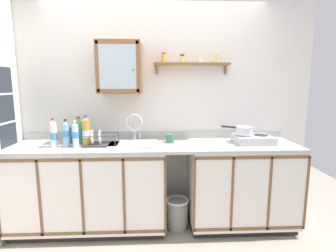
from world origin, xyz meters
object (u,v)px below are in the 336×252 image
hot_plate_stove (253,139)px  bottle_juice_amber_4 (86,132)px  sink (134,144)px  bottle_soda_green_1 (79,131)px  wall_cabinet (120,68)px  bottle_water_clear_0 (75,135)px  bottle_water_blue_3 (66,134)px  bottle_opaque_white_5 (54,134)px  bottle_detergent_teal_2 (68,134)px  trash_bin (177,213)px  saucepan (244,130)px  mug (170,138)px  dish_rack (100,142)px

hot_plate_stove → bottle_juice_amber_4: bearing=-178.8°
sink → bottle_soda_green_1: bearing=176.7°
wall_cabinet → sink: bearing=-41.3°
bottle_soda_green_1 → hot_plate_stove: bearing=-2.1°
bottle_water_clear_0 → bottle_juice_amber_4: bottle_juice_amber_4 is taller
bottle_soda_green_1 → bottle_water_clear_0: bearing=-84.7°
bottle_water_blue_3 → hot_plate_stove: bearing=2.3°
bottle_opaque_white_5 → bottle_juice_amber_4: bearing=7.5°
bottle_juice_amber_4 → wall_cabinet: 0.77m
bottle_soda_green_1 → bottle_detergent_teal_2: bearing=-179.5°
bottle_detergent_teal_2 → bottle_opaque_white_5: bearing=-121.3°
bottle_detergent_teal_2 → trash_bin: (1.18, -0.13, -0.87)m
bottle_water_clear_0 → wall_cabinet: 0.85m
bottle_detergent_teal_2 → trash_bin: size_ratio=0.68×
wall_cabinet → bottle_water_clear_0: bearing=-148.5°
bottle_water_clear_0 → bottle_juice_amber_4: (0.09, 0.06, 0.02)m
bottle_juice_amber_4 → wall_cabinet: (0.34, 0.20, 0.67)m
bottle_water_clear_0 → bottle_water_blue_3: (-0.10, 0.02, 0.01)m
hot_plate_stove → saucepan: saucepan is taller
bottle_opaque_white_5 → mug: bottle_opaque_white_5 is taller
hot_plate_stove → bottle_soda_green_1: bottle_soda_green_1 is taller
dish_rack → bottle_soda_green_1: bearing=161.1°
dish_rack → trash_bin: 1.15m
bottle_opaque_white_5 → mug: (1.19, 0.15, -0.09)m
hot_plate_stove → mug: size_ratio=3.45×
bottle_water_clear_0 → bottle_detergent_teal_2: bottle_water_clear_0 is taller
bottle_water_blue_3 → trash_bin: size_ratio=0.84×
saucepan → dish_rack: saucepan is taller
hot_plate_stove → bottle_soda_green_1: 1.90m
bottle_juice_amber_4 → trash_bin: 1.33m
sink → trash_bin: bearing=-11.1°
hot_plate_stove → wall_cabinet: 1.65m
bottle_detergent_teal_2 → sink: bearing=-2.7°
bottle_water_clear_0 → mug: bottle_water_clear_0 is taller
saucepan → bottle_juice_amber_4: 1.69m
bottle_water_clear_0 → mug: bearing=9.6°
hot_plate_stove → bottle_opaque_white_5: bottle_opaque_white_5 is taller
bottle_water_clear_0 → trash_bin: 1.38m
bottle_detergent_teal_2 → trash_bin: bottle_detergent_teal_2 is taller
wall_cabinet → saucepan: bearing=-5.8°
bottle_detergent_teal_2 → mug: size_ratio=2.03×
mug → dish_rack: bearing=-174.0°
bottle_water_clear_0 → bottle_water_blue_3: bearing=168.2°
hot_plate_stove → bottle_juice_amber_4: size_ratio=1.20×
bottle_juice_amber_4 → bottle_water_clear_0: bearing=-146.8°
bottle_opaque_white_5 → dish_rack: size_ratio=0.84×
bottle_water_clear_0 → bottle_soda_green_1: (-0.02, 0.17, 0.01)m
hot_plate_stove → bottle_water_blue_3: bearing=-177.7°
bottle_water_clear_0 → dish_rack: size_ratio=0.78×
dish_rack → wall_cabinet: 0.83m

